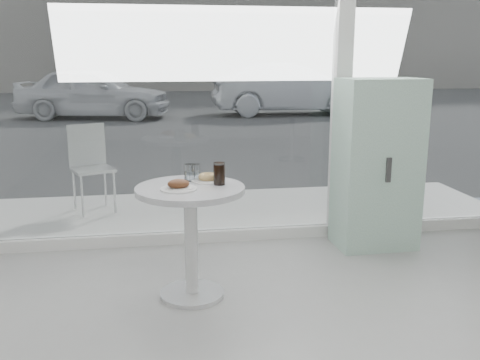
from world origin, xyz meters
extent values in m
cube|color=white|center=(0.00, 3.00, 0.05)|extent=(5.00, 0.12, 0.10)
cube|color=white|center=(0.90, 3.00, 1.50)|extent=(0.14, 0.14, 3.00)
cube|color=white|center=(-0.77, 3.00, 1.40)|extent=(3.21, 0.02, 2.60)
cube|color=white|center=(1.67, 3.00, 1.40)|extent=(1.41, 0.02, 2.60)
cylinder|color=silver|center=(-0.50, 1.90, 0.01)|extent=(0.44, 0.44, 0.03)
cylinder|color=silver|center=(-0.50, 1.90, 0.37)|extent=(0.09, 0.09, 0.70)
cylinder|color=silver|center=(-0.50, 1.90, 0.75)|extent=(0.72, 0.72, 0.04)
cube|color=silver|center=(0.00, 3.80, 0.03)|extent=(5.60, 1.60, 0.05)
cube|color=#363636|center=(0.00, 16.00, 0.00)|extent=(40.00, 24.00, 0.00)
cube|color=gray|center=(0.00, 25.00, 4.00)|extent=(40.00, 2.00, 8.00)
cube|color=#86AB97|center=(1.12, 2.67, 0.71)|extent=(0.67, 0.46, 1.43)
cube|color=#333333|center=(1.12, 2.44, 0.71)|extent=(0.04, 0.02, 0.20)
cylinder|color=silver|center=(-1.44, 3.73, 0.26)|extent=(0.02, 0.02, 0.43)
cylinder|color=silver|center=(-1.14, 3.85, 0.26)|extent=(0.02, 0.02, 0.43)
cylinder|color=silver|center=(-1.56, 4.04, 0.26)|extent=(0.02, 0.02, 0.43)
cylinder|color=silver|center=(-1.26, 4.15, 0.26)|extent=(0.02, 0.02, 0.43)
cube|color=silver|center=(-1.35, 3.94, 0.49)|extent=(0.49, 0.49, 0.03)
cube|color=silver|center=(-1.42, 4.11, 0.72)|extent=(0.36, 0.16, 0.43)
imported|color=silver|center=(-2.28, 13.10, 0.67)|extent=(4.18, 2.37, 1.34)
imported|color=#AFB1B7|center=(3.04, 13.20, 0.71)|extent=(4.34, 1.58, 1.42)
cylinder|color=silver|center=(-0.58, 1.83, 0.78)|extent=(0.23, 0.23, 0.01)
cube|color=white|center=(-0.56, 1.82, 0.79)|extent=(0.12, 0.11, 0.00)
ellipsoid|color=#3A1F0F|center=(-0.58, 1.83, 0.81)|extent=(0.14, 0.11, 0.06)
ellipsoid|color=#3A1F0F|center=(-0.54, 1.85, 0.81)|extent=(0.07, 0.06, 0.04)
cylinder|color=silver|center=(-0.37, 2.03, 0.78)|extent=(0.23, 0.23, 0.01)
torus|color=#A5854B|center=(-0.37, 2.03, 0.80)|extent=(0.13, 0.13, 0.05)
cylinder|color=white|center=(-0.49, 2.07, 0.83)|extent=(0.07, 0.07, 0.12)
cylinder|color=white|center=(-0.49, 2.07, 0.80)|extent=(0.06, 0.06, 0.06)
cylinder|color=white|center=(-0.45, 2.10, 0.82)|extent=(0.07, 0.07, 0.11)
cylinder|color=white|center=(-0.45, 2.10, 0.80)|extent=(0.06, 0.06, 0.06)
cylinder|color=white|center=(-0.30, 1.93, 0.84)|extent=(0.08, 0.08, 0.15)
cylinder|color=black|center=(-0.30, 1.93, 0.84)|extent=(0.07, 0.07, 0.13)
camera|label=1|loc=(-0.71, -1.50, 1.60)|focal=40.00mm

